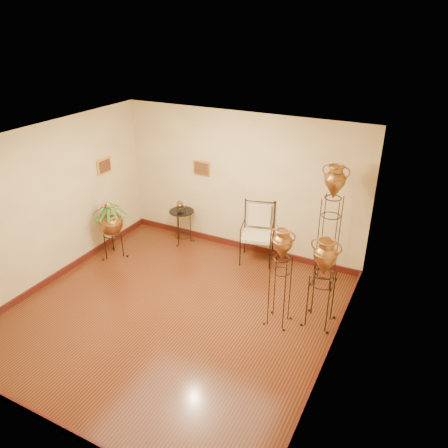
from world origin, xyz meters
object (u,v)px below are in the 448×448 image
at_px(amphora_tall, 330,226).
at_px(armchair, 257,234).
at_px(amphora_mid, 280,277).
at_px(planter_urn, 111,221).
at_px(side_table, 182,226).

relative_size(amphora_tall, armchair, 1.92).
bearing_deg(armchair, amphora_mid, -71.69).
bearing_deg(amphora_mid, planter_urn, 172.61).
xyz_separation_m(amphora_tall, amphora_mid, (-0.34, -1.42, -0.32)).
distance_m(amphora_mid, side_table, 3.21).
relative_size(amphora_mid, planter_urn, 1.20).
bearing_deg(armchair, side_table, 164.85).
bearing_deg(planter_urn, amphora_tall, 13.29).
height_order(amphora_mid, side_table, amphora_mid).
bearing_deg(amphora_mid, amphora_tall, 76.58).
relative_size(amphora_mid, armchair, 1.40).
relative_size(amphora_tall, side_table, 2.44).
distance_m(armchair, side_table, 1.71).
distance_m(amphora_tall, amphora_mid, 1.49).
bearing_deg(planter_urn, side_table, 50.78).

